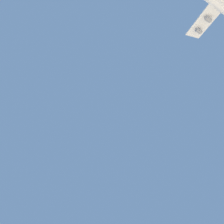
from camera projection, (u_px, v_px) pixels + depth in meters
The scene contains 1 object.
carrier_jet at pixel (217, 3), 135.51m from camera, with size 63.45×59.07×23.20m.
Camera 1 is at (35.83, 82.72, 3.73)m, focal length 32.26 mm.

